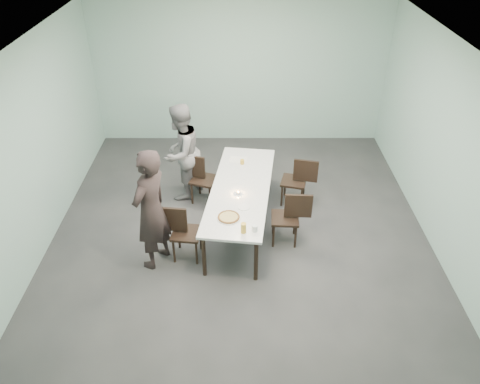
{
  "coord_description": "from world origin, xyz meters",
  "views": [
    {
      "loc": [
        -0.0,
        -5.84,
        4.77
      ],
      "look_at": [
        0.0,
        -0.18,
        1.0
      ],
      "focal_mm": 35.0,
      "sensor_mm": 36.0,
      "label": 1
    }
  ],
  "objects_px": {
    "side_plate": "(244,207)",
    "beer_glass": "(243,228)",
    "chair_near_right": "(290,215)",
    "diner_far": "(181,152)",
    "tealight": "(238,193)",
    "chair_near_left": "(181,229)",
    "chair_far_left": "(200,175)",
    "diner_near": "(151,210)",
    "amber_tumbler": "(242,162)",
    "table": "(241,191)",
    "chair_far_right": "(299,178)",
    "pizza": "(229,217)",
    "water_tumbler": "(255,228)"
  },
  "relations": [
    {
      "from": "side_plate",
      "to": "beer_glass",
      "type": "xyz_separation_m",
      "value": [
        -0.01,
        -0.59,
        0.07
      ]
    },
    {
      "from": "side_plate",
      "to": "beer_glass",
      "type": "bearing_deg",
      "value": -90.77
    },
    {
      "from": "chair_near_right",
      "to": "diner_far",
      "type": "xyz_separation_m",
      "value": [
        -1.8,
        1.31,
        0.37
      ]
    },
    {
      "from": "side_plate",
      "to": "tealight",
      "type": "relative_size",
      "value": 3.21
    },
    {
      "from": "chair_near_left",
      "to": "chair_far_left",
      "type": "relative_size",
      "value": 1.0
    },
    {
      "from": "diner_near",
      "to": "amber_tumbler",
      "type": "distance_m",
      "value": 2.06
    },
    {
      "from": "tealight",
      "to": "amber_tumbler",
      "type": "xyz_separation_m",
      "value": [
        0.07,
        0.92,
        0.02
      ]
    },
    {
      "from": "side_plate",
      "to": "chair_near_left",
      "type": "bearing_deg",
      "value": -167.87
    },
    {
      "from": "chair_near_left",
      "to": "diner_near",
      "type": "height_order",
      "value": "diner_near"
    },
    {
      "from": "side_plate",
      "to": "beer_glass",
      "type": "distance_m",
      "value": 0.59
    },
    {
      "from": "table",
      "to": "diner_near",
      "type": "relative_size",
      "value": 1.44
    },
    {
      "from": "chair_far_left",
      "to": "beer_glass",
      "type": "bearing_deg",
      "value": -49.33
    },
    {
      "from": "chair_far_right",
      "to": "side_plate",
      "type": "bearing_deg",
      "value": 65.5
    },
    {
      "from": "pizza",
      "to": "water_tumbler",
      "type": "xyz_separation_m",
      "value": [
        0.36,
        -0.29,
        0.03
      ]
    },
    {
      "from": "table",
      "to": "beer_glass",
      "type": "relative_size",
      "value": 17.95
    },
    {
      "from": "side_plate",
      "to": "tealight",
      "type": "xyz_separation_m",
      "value": [
        -0.08,
        0.36,
        0.02
      ]
    },
    {
      "from": "chair_far_left",
      "to": "side_plate",
      "type": "bearing_deg",
      "value": -40.78
    },
    {
      "from": "chair_far_left",
      "to": "tealight",
      "type": "height_order",
      "value": "chair_far_left"
    },
    {
      "from": "table",
      "to": "chair_far_left",
      "type": "bearing_deg",
      "value": 132.67
    },
    {
      "from": "chair_near_left",
      "to": "amber_tumbler",
      "type": "bearing_deg",
      "value": 64.83
    },
    {
      "from": "chair_far_right",
      "to": "tealight",
      "type": "xyz_separation_m",
      "value": [
        -1.04,
        -0.85,
        0.27
      ]
    },
    {
      "from": "table",
      "to": "side_plate",
      "type": "distance_m",
      "value": 0.54
    },
    {
      "from": "pizza",
      "to": "tealight",
      "type": "bearing_deg",
      "value": 77.91
    },
    {
      "from": "chair_far_left",
      "to": "side_plate",
      "type": "xyz_separation_m",
      "value": [
        0.76,
        -1.3,
        0.25
      ]
    },
    {
      "from": "chair_near_left",
      "to": "water_tumbler",
      "type": "xyz_separation_m",
      "value": [
        1.07,
        -0.36,
        0.29
      ]
    },
    {
      "from": "water_tumbler",
      "to": "tealight",
      "type": "bearing_deg",
      "value": 104.21
    },
    {
      "from": "tealight",
      "to": "amber_tumbler",
      "type": "relative_size",
      "value": 0.7
    },
    {
      "from": "tealight",
      "to": "chair_near_left",
      "type": "bearing_deg",
      "value": -146.61
    },
    {
      "from": "amber_tumbler",
      "to": "beer_glass",
      "type": "bearing_deg",
      "value": -89.72
    },
    {
      "from": "chair_far_right",
      "to": "pizza",
      "type": "distance_m",
      "value": 1.91
    },
    {
      "from": "tealight",
      "to": "chair_far_right",
      "type": "bearing_deg",
      "value": 39.32
    },
    {
      "from": "diner_near",
      "to": "diner_far",
      "type": "relative_size",
      "value": 1.08
    },
    {
      "from": "diner_far",
      "to": "water_tumbler",
      "type": "distance_m",
      "value": 2.36
    },
    {
      "from": "chair_near_left",
      "to": "chair_far_right",
      "type": "height_order",
      "value": "same"
    },
    {
      "from": "table",
      "to": "beer_glass",
      "type": "height_order",
      "value": "beer_glass"
    },
    {
      "from": "pizza",
      "to": "water_tumbler",
      "type": "bearing_deg",
      "value": -38.42
    },
    {
      "from": "chair_near_right",
      "to": "beer_glass",
      "type": "xyz_separation_m",
      "value": [
        -0.73,
        -0.75,
        0.32
      ]
    },
    {
      "from": "table",
      "to": "tealight",
      "type": "bearing_deg",
      "value": -102.69
    },
    {
      "from": "table",
      "to": "water_tumbler",
      "type": "distance_m",
      "value": 1.11
    },
    {
      "from": "table",
      "to": "beer_glass",
      "type": "distance_m",
      "value": 1.13
    },
    {
      "from": "chair_far_right",
      "to": "diner_far",
      "type": "xyz_separation_m",
      "value": [
        -2.03,
        0.25,
        0.37
      ]
    },
    {
      "from": "chair_far_left",
      "to": "amber_tumbler",
      "type": "height_order",
      "value": "chair_far_left"
    },
    {
      "from": "chair_far_right",
      "to": "beer_glass",
      "type": "bearing_deg",
      "value": 75.65
    },
    {
      "from": "chair_far_left",
      "to": "diner_near",
      "type": "xyz_separation_m",
      "value": [
        -0.55,
        -1.63,
        0.44
      ]
    },
    {
      "from": "table",
      "to": "chair_near_right",
      "type": "distance_m",
      "value": 0.87
    },
    {
      "from": "chair_far_right",
      "to": "tealight",
      "type": "relative_size",
      "value": 15.54
    },
    {
      "from": "chair_far_left",
      "to": "diner_near",
      "type": "relative_size",
      "value": 0.46
    },
    {
      "from": "pizza",
      "to": "amber_tumbler",
      "type": "xyz_separation_m",
      "value": [
        0.2,
        1.54,
        0.02
      ]
    },
    {
      "from": "beer_glass",
      "to": "chair_near_right",
      "type": "bearing_deg",
      "value": 45.64
    },
    {
      "from": "chair_far_right",
      "to": "tealight",
      "type": "height_order",
      "value": "chair_far_right"
    }
  ]
}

